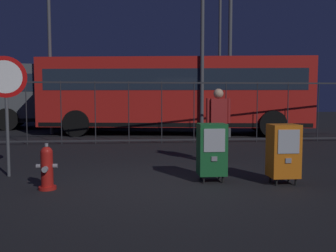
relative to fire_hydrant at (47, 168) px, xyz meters
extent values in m
plane|color=black|center=(1.78, 0.18, -0.35)|extent=(60.00, 60.00, 0.00)
cylinder|color=red|center=(0.00, 0.00, -0.33)|extent=(0.28, 0.28, 0.05)
cylinder|color=red|center=(0.00, 0.00, -0.03)|extent=(0.19, 0.19, 0.55)
sphere|color=red|center=(0.00, 0.00, 0.25)|extent=(0.19, 0.19, 0.19)
cylinder|color=gray|center=(0.00, 0.00, 0.37)|extent=(0.06, 0.06, 0.05)
cylinder|color=gray|center=(0.00, -0.13, 0.00)|extent=(0.09, 0.08, 0.09)
cylinder|color=gray|center=(-0.13, 0.00, 0.03)|extent=(0.07, 0.07, 0.07)
cylinder|color=gray|center=(0.13, 0.00, 0.03)|extent=(0.07, 0.07, 0.07)
cylinder|color=black|center=(2.58, 0.17, -0.29)|extent=(0.04, 0.04, 0.12)
cylinder|color=black|center=(2.91, 0.17, -0.29)|extent=(0.04, 0.04, 0.12)
cylinder|color=black|center=(2.58, 0.45, -0.29)|extent=(0.04, 0.04, 0.12)
cylinder|color=black|center=(2.91, 0.45, -0.29)|extent=(0.04, 0.04, 0.12)
cube|color=#19602D|center=(2.75, 0.31, 0.22)|extent=(0.48, 0.40, 0.90)
cube|color=#B2B7BF|center=(2.75, 0.10, 0.40)|extent=(0.36, 0.01, 0.40)
cube|color=gray|center=(2.75, 0.10, 0.08)|extent=(0.10, 0.02, 0.08)
cylinder|color=black|center=(3.75, -0.13, -0.29)|extent=(0.04, 0.04, 0.12)
cylinder|color=black|center=(4.09, -0.13, -0.29)|extent=(0.04, 0.04, 0.12)
cylinder|color=black|center=(3.75, 0.15, -0.29)|extent=(0.04, 0.04, 0.12)
cylinder|color=black|center=(4.09, 0.15, -0.29)|extent=(0.04, 0.04, 0.12)
cube|color=orange|center=(3.92, 0.01, 0.22)|extent=(0.48, 0.40, 0.90)
cube|color=#B2B7BF|center=(3.92, -0.19, 0.40)|extent=(0.36, 0.01, 0.40)
cube|color=gray|center=(3.92, -0.20, 0.08)|extent=(0.10, 0.02, 0.08)
cylinder|color=#4C4F54|center=(-0.95, 1.08, 0.75)|extent=(0.06, 0.06, 2.20)
cylinder|color=red|center=(-0.95, 1.06, 1.50)|extent=(0.71, 0.31, 0.76)
cylinder|color=white|center=(-0.95, 1.05, 1.50)|extent=(0.56, 0.23, 0.60)
cylinder|color=#382D51|center=(3.17, 2.00, 0.07)|extent=(0.14, 0.14, 0.85)
cylinder|color=#382D51|center=(3.35, 2.00, 0.07)|extent=(0.14, 0.14, 0.85)
cube|color=maroon|center=(3.26, 2.00, 0.80)|extent=(0.36, 0.20, 0.60)
sphere|color=tan|center=(3.26, 2.00, 1.21)|extent=(0.22, 0.22, 0.22)
cylinder|color=maroon|center=(3.03, 2.00, 0.83)|extent=(0.09, 0.09, 0.55)
cylinder|color=maroon|center=(3.49, 2.00, 0.83)|extent=(0.09, 0.09, 0.55)
cube|color=#2D2D33|center=(1.78, 5.82, 1.60)|extent=(18.00, 0.04, 0.05)
cube|color=#2D2D33|center=(1.78, 5.82, -0.25)|extent=(18.00, 0.04, 0.05)
cylinder|color=#2D2D33|center=(-1.92, 5.82, 0.65)|extent=(0.03, 0.03, 2.00)
cylinder|color=#2D2D33|center=(-0.87, 5.82, 0.65)|extent=(0.03, 0.03, 2.00)
cylinder|color=#2D2D33|center=(0.19, 5.82, 0.65)|extent=(0.03, 0.03, 2.00)
cylinder|color=#2D2D33|center=(1.25, 5.82, 0.65)|extent=(0.03, 0.03, 2.00)
cylinder|color=#2D2D33|center=(2.31, 5.82, 0.65)|extent=(0.03, 0.03, 2.00)
cylinder|color=#2D2D33|center=(3.37, 5.82, 0.65)|extent=(0.03, 0.03, 2.00)
cylinder|color=#2D2D33|center=(4.43, 5.82, 0.65)|extent=(0.03, 0.03, 2.00)
cylinder|color=#2D2D33|center=(5.49, 5.82, 0.65)|extent=(0.03, 0.03, 2.00)
cylinder|color=#2D2D33|center=(6.55, 5.82, 0.65)|extent=(0.03, 0.03, 2.00)
cylinder|color=#2D2D33|center=(7.61, 5.82, 0.65)|extent=(0.03, 0.03, 2.00)
cube|color=red|center=(3.07, 8.82, 1.32)|extent=(10.75, 3.99, 2.65)
cube|color=#1E2838|center=(3.07, 8.82, 1.80)|extent=(10.13, 3.92, 0.80)
cube|color=black|center=(3.07, 8.82, 0.10)|extent=(10.54, 3.97, 0.16)
cylinder|color=black|center=(6.53, 7.05, 0.15)|extent=(1.03, 0.42, 1.00)
cylinder|color=black|center=(6.89, 9.53, 0.15)|extent=(1.03, 0.42, 1.00)
cylinder|color=black|center=(-0.75, 8.11, 0.15)|extent=(1.03, 0.42, 1.00)
cylinder|color=black|center=(-0.39, 10.59, 0.15)|extent=(1.03, 0.42, 1.00)
cube|color=#4C5156|center=(-0.76, 12.76, 1.32)|extent=(10.73, 3.83, 2.65)
cube|color=#1E2838|center=(-0.76, 12.76, 1.80)|extent=(10.11, 3.77, 0.80)
cube|color=black|center=(-0.76, 12.76, 0.10)|extent=(10.53, 3.81, 0.16)
cylinder|color=black|center=(3.04, 11.99, 0.15)|extent=(1.03, 0.41, 1.00)
cylinder|color=black|center=(2.72, 14.47, 0.15)|extent=(1.03, 0.41, 1.00)
cylinder|color=black|center=(-4.25, 11.05, 0.15)|extent=(1.03, 0.41, 1.00)
cylinder|color=black|center=(-4.57, 13.53, 0.15)|extent=(1.03, 0.41, 1.00)
cylinder|color=#4C4F54|center=(5.85, 12.64, 3.05)|extent=(0.14, 0.14, 6.80)
cylinder|color=#4C4F54|center=(4.96, 7.35, 3.86)|extent=(0.14, 0.14, 8.43)
cylinder|color=#4C4F54|center=(3.92, 7.32, 3.33)|extent=(0.14, 0.14, 7.37)
cylinder|color=#4C4F54|center=(-1.86, 9.05, 3.14)|extent=(0.14, 0.14, 6.98)
camera|label=1|loc=(1.37, -5.92, 1.12)|focal=39.00mm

